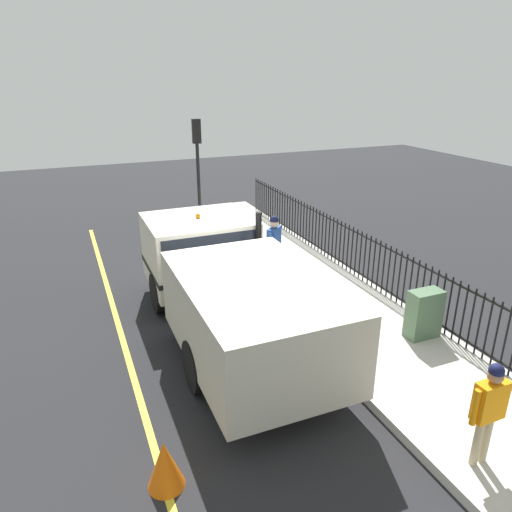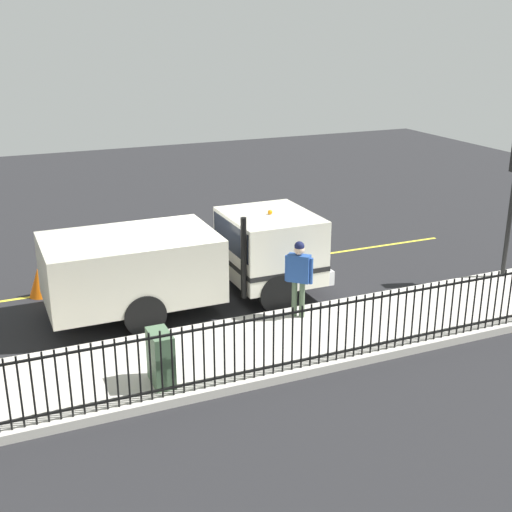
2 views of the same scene
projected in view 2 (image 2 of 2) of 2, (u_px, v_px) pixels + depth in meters
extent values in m
plane|color=#232326|center=(180.00, 308.00, 16.41)|extent=(45.58, 45.58, 0.00)
cube|color=beige|center=(221.00, 355.00, 13.89)|extent=(2.90, 20.72, 0.18)
cube|color=yellow|center=(157.00, 279.00, 18.28)|extent=(0.12, 18.65, 0.01)
cube|color=silver|center=(270.00, 245.00, 16.89)|extent=(2.48, 2.12, 1.64)
cube|color=black|center=(270.00, 232.00, 16.77)|extent=(2.28, 2.16, 0.72)
cube|color=beige|center=(131.00, 267.00, 15.59)|extent=(2.49, 3.96, 1.50)
cube|color=silver|center=(309.00, 264.00, 17.53)|extent=(2.35, 0.21, 0.36)
cube|color=black|center=(270.00, 259.00, 17.01)|extent=(2.51, 2.14, 0.12)
cylinder|color=black|center=(242.00, 264.00, 18.01)|extent=(0.30, 0.96, 0.96)
cylinder|color=black|center=(277.00, 293.00, 16.07)|extent=(0.30, 0.96, 0.96)
cylinder|color=black|center=(122.00, 281.00, 16.81)|extent=(0.30, 0.96, 0.96)
cylinder|color=black|center=(144.00, 314.00, 14.87)|extent=(0.30, 0.96, 0.96)
sphere|color=orange|center=(270.00, 212.00, 16.60)|extent=(0.12, 0.12, 0.12)
cylinder|color=black|center=(244.00, 258.00, 15.46)|extent=(0.14, 0.14, 1.96)
cube|color=#264C99|center=(299.00, 268.00, 15.13)|extent=(0.52, 0.53, 0.64)
sphere|color=beige|center=(299.00, 250.00, 14.98)|extent=(0.24, 0.24, 0.24)
sphere|color=#14193F|center=(299.00, 246.00, 14.95)|extent=(0.23, 0.23, 0.23)
cylinder|color=#4C6047|center=(302.00, 299.00, 15.34)|extent=(0.13, 0.13, 0.86)
cylinder|color=#4C6047|center=(294.00, 298.00, 15.40)|extent=(0.13, 0.13, 0.86)
cylinder|color=#264C99|center=(311.00, 271.00, 15.04)|extent=(0.09, 0.09, 0.61)
cylinder|color=#264C99|center=(287.00, 268.00, 15.23)|extent=(0.09, 0.09, 0.61)
cylinder|color=black|center=(7.00, 395.00, 10.95)|extent=(0.04, 0.04, 1.32)
cylinder|color=black|center=(20.00, 392.00, 11.02)|extent=(0.04, 0.04, 1.32)
cylinder|color=black|center=(33.00, 390.00, 11.10)|extent=(0.04, 0.04, 1.32)
cylinder|color=black|center=(45.00, 387.00, 11.17)|extent=(0.04, 0.04, 1.32)
cylinder|color=black|center=(58.00, 385.00, 11.25)|extent=(0.04, 0.04, 1.32)
cylinder|color=black|center=(70.00, 383.00, 11.32)|extent=(0.04, 0.04, 1.32)
cylinder|color=black|center=(82.00, 380.00, 11.40)|extent=(0.04, 0.04, 1.32)
cylinder|color=black|center=(94.00, 378.00, 11.47)|extent=(0.04, 0.04, 1.32)
cylinder|color=black|center=(105.00, 376.00, 11.54)|extent=(0.04, 0.04, 1.32)
cylinder|color=black|center=(117.00, 373.00, 11.62)|extent=(0.04, 0.04, 1.32)
cylinder|color=black|center=(128.00, 371.00, 11.69)|extent=(0.04, 0.04, 1.32)
cylinder|color=black|center=(139.00, 369.00, 11.77)|extent=(0.04, 0.04, 1.32)
cylinder|color=black|center=(151.00, 367.00, 11.84)|extent=(0.04, 0.04, 1.32)
cylinder|color=black|center=(161.00, 365.00, 11.92)|extent=(0.04, 0.04, 1.32)
cylinder|color=black|center=(172.00, 363.00, 11.99)|extent=(0.04, 0.04, 1.32)
cylinder|color=black|center=(183.00, 360.00, 12.07)|extent=(0.04, 0.04, 1.32)
cylinder|color=black|center=(194.00, 358.00, 12.14)|extent=(0.04, 0.04, 1.32)
cylinder|color=black|center=(204.00, 356.00, 12.22)|extent=(0.04, 0.04, 1.32)
cylinder|color=black|center=(214.00, 354.00, 12.29)|extent=(0.04, 0.04, 1.32)
cylinder|color=black|center=(224.00, 352.00, 12.37)|extent=(0.04, 0.04, 1.32)
cylinder|color=black|center=(234.00, 350.00, 12.44)|extent=(0.04, 0.04, 1.32)
cylinder|color=black|center=(244.00, 348.00, 12.52)|extent=(0.04, 0.04, 1.32)
cylinder|color=black|center=(254.00, 347.00, 12.59)|extent=(0.04, 0.04, 1.32)
cylinder|color=black|center=(264.00, 345.00, 12.67)|extent=(0.04, 0.04, 1.32)
cylinder|color=black|center=(274.00, 343.00, 12.74)|extent=(0.04, 0.04, 1.32)
cylinder|color=black|center=(283.00, 341.00, 12.82)|extent=(0.04, 0.04, 1.32)
cylinder|color=black|center=(292.00, 339.00, 12.89)|extent=(0.04, 0.04, 1.32)
cylinder|color=black|center=(302.00, 337.00, 12.97)|extent=(0.04, 0.04, 1.32)
cylinder|color=black|center=(311.00, 335.00, 13.04)|extent=(0.04, 0.04, 1.32)
cylinder|color=black|center=(320.00, 334.00, 13.12)|extent=(0.04, 0.04, 1.32)
cylinder|color=black|center=(329.00, 332.00, 13.19)|extent=(0.04, 0.04, 1.32)
cylinder|color=black|center=(338.00, 330.00, 13.26)|extent=(0.04, 0.04, 1.32)
cylinder|color=black|center=(346.00, 328.00, 13.34)|extent=(0.04, 0.04, 1.32)
cylinder|color=black|center=(355.00, 327.00, 13.41)|extent=(0.04, 0.04, 1.32)
cylinder|color=black|center=(363.00, 325.00, 13.49)|extent=(0.04, 0.04, 1.32)
cylinder|color=black|center=(372.00, 323.00, 13.56)|extent=(0.04, 0.04, 1.32)
cylinder|color=black|center=(380.00, 322.00, 13.64)|extent=(0.04, 0.04, 1.32)
cylinder|color=black|center=(389.00, 320.00, 13.71)|extent=(0.04, 0.04, 1.32)
cylinder|color=black|center=(397.00, 319.00, 13.79)|extent=(0.04, 0.04, 1.32)
cylinder|color=black|center=(405.00, 317.00, 13.86)|extent=(0.04, 0.04, 1.32)
cylinder|color=black|center=(413.00, 315.00, 13.94)|extent=(0.04, 0.04, 1.32)
cylinder|color=black|center=(421.00, 314.00, 14.01)|extent=(0.04, 0.04, 1.32)
cylinder|color=black|center=(429.00, 312.00, 14.09)|extent=(0.04, 0.04, 1.32)
cylinder|color=black|center=(436.00, 311.00, 14.16)|extent=(0.04, 0.04, 1.32)
cylinder|color=black|center=(444.00, 309.00, 14.24)|extent=(0.04, 0.04, 1.32)
cylinder|color=black|center=(452.00, 308.00, 14.31)|extent=(0.04, 0.04, 1.32)
cylinder|color=black|center=(459.00, 306.00, 14.39)|extent=(0.04, 0.04, 1.32)
cylinder|color=black|center=(467.00, 305.00, 14.46)|extent=(0.04, 0.04, 1.32)
cylinder|color=black|center=(474.00, 303.00, 14.54)|extent=(0.04, 0.04, 1.32)
cylinder|color=black|center=(481.00, 302.00, 14.61)|extent=(0.04, 0.04, 1.32)
cylinder|color=black|center=(488.00, 301.00, 14.69)|extent=(0.04, 0.04, 1.32)
cylinder|color=black|center=(496.00, 299.00, 14.76)|extent=(0.04, 0.04, 1.32)
cylinder|color=black|center=(503.00, 298.00, 14.83)|extent=(0.04, 0.04, 1.32)
cylinder|color=black|center=(510.00, 296.00, 14.91)|extent=(0.04, 0.04, 1.32)
cube|color=black|center=(244.00, 321.00, 12.33)|extent=(0.04, 17.61, 0.04)
cube|color=black|center=(245.00, 372.00, 12.68)|extent=(0.04, 17.61, 0.04)
cylinder|color=black|center=(511.00, 210.00, 17.40)|extent=(0.12, 0.12, 3.68)
cube|color=#4C6B4C|center=(161.00, 358.00, 12.46)|extent=(0.70, 0.38, 1.04)
cone|color=orange|center=(39.00, 283.00, 16.99)|extent=(0.52, 0.52, 0.74)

